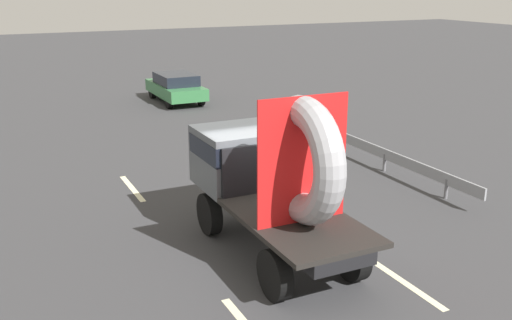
{
  "coord_description": "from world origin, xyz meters",
  "views": [
    {
      "loc": [
        -5.64,
        -10.68,
        5.65
      ],
      "look_at": [
        -0.26,
        0.43,
        1.87
      ],
      "focal_mm": 41.23,
      "sensor_mm": 36.0,
      "label": 1
    }
  ],
  "objects": [
    {
      "name": "lane_dash_left_far",
      "position": [
        -1.96,
        4.98,
        0.0
      ],
      "size": [
        0.16,
        2.34,
        0.01
      ],
      "primitive_type": "cube",
      "rotation": [
        0.0,
        0.0,
        1.57
      ],
      "color": "beige",
      "rests_on": "ground_plane"
    },
    {
      "name": "distant_sedan",
      "position": [
        3.15,
        16.33,
        0.74
      ],
      "size": [
        1.81,
        4.23,
        1.38
      ],
      "color": "black",
      "rests_on": "ground_plane"
    },
    {
      "name": "ground_plane",
      "position": [
        0.0,
        0.0,
        0.0
      ],
      "size": [
        120.0,
        120.0,
        0.0
      ],
      "primitive_type": "plane",
      "color": "#38383A"
    },
    {
      "name": "flatbed_truck",
      "position": [
        -0.26,
        -0.11,
        1.74
      ],
      "size": [
        2.02,
        5.16,
        3.65
      ],
      "color": "black",
      "rests_on": "ground_plane"
    },
    {
      "name": "guardrail",
      "position": [
        5.47,
        4.47,
        0.52
      ],
      "size": [
        0.1,
        10.65,
        0.71
      ],
      "color": "gray",
      "rests_on": "ground_plane"
    },
    {
      "name": "lane_dash_right_near",
      "position": [
        1.44,
        -2.78,
        0.0
      ],
      "size": [
        0.16,
        2.15,
        0.01
      ],
      "primitive_type": "cube",
      "rotation": [
        0.0,
        0.0,
        1.57
      ],
      "color": "beige",
      "rests_on": "ground_plane"
    },
    {
      "name": "lane_dash_right_far",
      "position": [
        1.44,
        5.72,
        0.0
      ],
      "size": [
        0.16,
        2.72,
        0.01
      ],
      "primitive_type": "cube",
      "rotation": [
        0.0,
        0.0,
        1.57
      ],
      "color": "beige",
      "rests_on": "ground_plane"
    }
  ]
}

